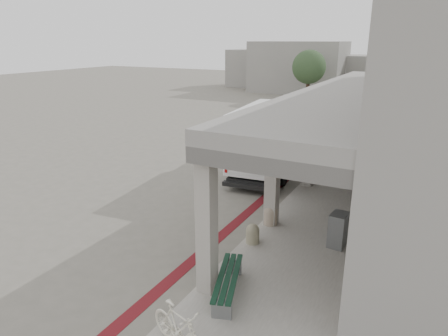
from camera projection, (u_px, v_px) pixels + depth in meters
The scene contains 12 objects.
ground at pixel (206, 219), 13.27m from camera, with size 120.00×120.00×0.00m, color #676359.
bike_lane_stripe at pixel (258, 204), 14.51m from camera, with size 0.35×40.00×0.01m, color maroon.
sidewalk at pixel (326, 246), 11.47m from camera, with size 4.40×28.00×0.12m, color gray.
distant_backdrop at pixel (349, 68), 43.87m from camera, with size 28.00×10.00×6.50m.
tree_left at pixel (309, 67), 38.06m from camera, with size 3.20×3.20×4.80m.
tree_mid at pixel (390, 68), 36.61m from camera, with size 3.20×3.20×4.80m.
fedex_truck at pixel (273, 136), 17.89m from camera, with size 2.85×7.18×2.98m.
bench at pixel (228, 281), 9.09m from camera, with size 1.06×2.06×0.48m.
bollard_near at pixel (253, 233), 11.43m from camera, with size 0.39×0.39×0.58m.
bollard_far at pixel (271, 214), 12.58m from camera, with size 0.44×0.44×0.66m.
utility_cabinet at pixel (338, 230), 11.20m from camera, with size 0.44×0.59×0.98m, color slate.
bicycle_cream at pixel (179, 328), 7.43m from camera, with size 0.44×1.55×0.93m, color silver.
Camera 1 is at (6.21, -10.41, 5.71)m, focal length 32.00 mm.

